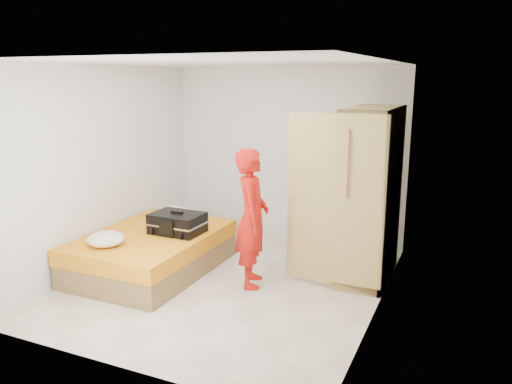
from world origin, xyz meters
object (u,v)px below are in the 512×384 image
at_px(suitcase, 177,223).
at_px(wardrobe, 365,199).
at_px(bed, 152,252).
at_px(person, 252,218).
at_px(round_cushion, 106,239).

bearing_deg(suitcase, wardrobe, 19.72).
distance_m(bed, wardrobe, 2.76).
bearing_deg(person, wardrobe, -78.01).
relative_size(suitcase, round_cushion, 1.52).
bearing_deg(bed, suitcase, 30.59).
relative_size(wardrobe, round_cushion, 4.79).
bearing_deg(wardrobe, round_cushion, -150.70).
bearing_deg(round_cushion, suitcase, 57.77).
relative_size(person, round_cushion, 3.77).
bearing_deg(wardrobe, person, -146.16).
xyz_separation_m(bed, suitcase, (0.29, 0.17, 0.38)).
bearing_deg(bed, round_cushion, -108.50).
bearing_deg(person, round_cushion, 93.77).
height_order(bed, suitcase, suitcase).
xyz_separation_m(wardrobe, round_cushion, (-2.70, -1.52, -0.42)).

